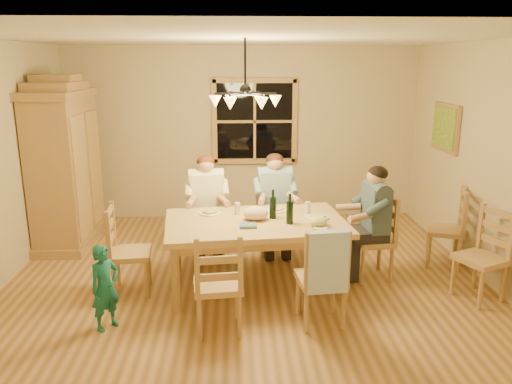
{
  "coord_description": "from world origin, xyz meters",
  "views": [
    {
      "loc": [
        -0.12,
        -5.37,
        2.46
      ],
      "look_at": [
        0.12,
        0.1,
        1.02
      ],
      "focal_mm": 35.0,
      "sensor_mm": 36.0,
      "label": 1
    }
  ],
  "objects_px": {
    "armoire": "(66,168)",
    "wine_bottle_a": "(273,204)",
    "wine_bottle_b": "(290,209)",
    "chair_near_right": "(320,293)",
    "chandelier": "(245,99)",
    "child": "(105,287)",
    "dining_table": "(256,229)",
    "chair_end_right": "(372,253)",
    "adult_plaid_man": "(275,191)",
    "adult_woman": "(207,194)",
    "chair_far_left": "(208,234)",
    "chair_spare_front": "(479,272)",
    "chair_near_left": "(218,300)",
    "adult_slate_man": "(374,208)",
    "chair_end_left": "(132,266)",
    "chair_far_right": "(274,231)",
    "chair_spare_back": "(443,241)"
  },
  "relations": [
    {
      "from": "armoire",
      "to": "wine_bottle_a",
      "type": "distance_m",
      "value": 3.08
    },
    {
      "from": "wine_bottle_b",
      "to": "chair_near_right",
      "type": "bearing_deg",
      "value": -73.63
    },
    {
      "from": "chandelier",
      "to": "child",
      "type": "xyz_separation_m",
      "value": [
        -1.35,
        -1.03,
        -1.66
      ]
    },
    {
      "from": "armoire",
      "to": "child",
      "type": "relative_size",
      "value": 2.77
    },
    {
      "from": "dining_table",
      "to": "chair_end_right",
      "type": "xyz_separation_m",
      "value": [
        1.36,
        0.14,
        -0.36
      ]
    },
    {
      "from": "armoire",
      "to": "adult_plaid_man",
      "type": "height_order",
      "value": "armoire"
    },
    {
      "from": "chair_near_right",
      "to": "adult_woman",
      "type": "height_order",
      "value": "adult_woman"
    },
    {
      "from": "chair_far_left",
      "to": "child",
      "type": "xyz_separation_m",
      "value": [
        -0.86,
        -1.77,
        0.11
      ]
    },
    {
      "from": "chair_near_right",
      "to": "wine_bottle_b",
      "type": "relative_size",
      "value": 3.0
    },
    {
      "from": "chair_end_right",
      "to": "adult_plaid_man",
      "type": "bearing_deg",
      "value": 46.64
    },
    {
      "from": "adult_plaid_man",
      "to": "armoire",
      "type": "bearing_deg",
      "value": -16.93
    },
    {
      "from": "chandelier",
      "to": "chair_spare_front",
      "type": "height_order",
      "value": "chandelier"
    },
    {
      "from": "dining_table",
      "to": "child",
      "type": "height_order",
      "value": "child"
    },
    {
      "from": "chair_near_left",
      "to": "adult_slate_man",
      "type": "bearing_deg",
      "value": 26.57
    },
    {
      "from": "wine_bottle_a",
      "to": "chair_near_right",
      "type": "bearing_deg",
      "value": -67.77
    },
    {
      "from": "chair_end_left",
      "to": "adult_slate_man",
      "type": "relative_size",
      "value": 1.13
    },
    {
      "from": "chair_far_right",
      "to": "chair_near_right",
      "type": "xyz_separation_m",
      "value": [
        0.3,
        -1.84,
        0.0
      ]
    },
    {
      "from": "chair_end_right",
      "to": "chair_near_right",
      "type": "bearing_deg",
      "value": 136.74
    },
    {
      "from": "adult_plaid_man",
      "to": "chair_spare_front",
      "type": "height_order",
      "value": "adult_plaid_man"
    },
    {
      "from": "chair_far_left",
      "to": "wine_bottle_b",
      "type": "relative_size",
      "value": 3.0
    },
    {
      "from": "chair_near_right",
      "to": "adult_slate_man",
      "type": "distance_m",
      "value": 1.39
    },
    {
      "from": "armoire",
      "to": "chair_end_right",
      "type": "distance_m",
      "value": 4.19
    },
    {
      "from": "adult_plaid_man",
      "to": "child",
      "type": "bearing_deg",
      "value": 41.15
    },
    {
      "from": "wine_bottle_a",
      "to": "chair_spare_back",
      "type": "distance_m",
      "value": 2.27
    },
    {
      "from": "chair_far_left",
      "to": "adult_slate_man",
      "type": "height_order",
      "value": "adult_slate_man"
    },
    {
      "from": "dining_table",
      "to": "chair_near_left",
      "type": "height_order",
      "value": "chair_near_left"
    },
    {
      "from": "armoire",
      "to": "chair_end_right",
      "type": "bearing_deg",
      "value": -19.44
    },
    {
      "from": "chair_end_left",
      "to": "wine_bottle_b",
      "type": "height_order",
      "value": "wine_bottle_b"
    },
    {
      "from": "chair_far_left",
      "to": "adult_plaid_man",
      "type": "bearing_deg",
      "value": -180.0
    },
    {
      "from": "chair_near_left",
      "to": "chair_end_right",
      "type": "xyz_separation_m",
      "value": [
        1.75,
        1.12,
        0.0
      ]
    },
    {
      "from": "chair_near_left",
      "to": "adult_plaid_man",
      "type": "distance_m",
      "value": 2.13
    },
    {
      "from": "adult_slate_man",
      "to": "chair_spare_front",
      "type": "relative_size",
      "value": 0.88
    },
    {
      "from": "chair_end_right",
      "to": "child",
      "type": "xyz_separation_m",
      "value": [
        -2.81,
        -1.04,
        0.11
      ]
    },
    {
      "from": "chair_near_left",
      "to": "dining_table",
      "type": "bearing_deg",
      "value": 62.1
    },
    {
      "from": "chair_far_left",
      "to": "child",
      "type": "height_order",
      "value": "chair_far_left"
    },
    {
      "from": "chair_end_right",
      "to": "chair_spare_back",
      "type": "bearing_deg",
      "value": -77.53
    },
    {
      "from": "chandelier",
      "to": "chair_spare_front",
      "type": "xyz_separation_m",
      "value": [
        2.45,
        -0.59,
        -1.77
      ]
    },
    {
      "from": "armoire",
      "to": "adult_slate_man",
      "type": "relative_size",
      "value": 2.63
    },
    {
      "from": "chair_near_right",
      "to": "wine_bottle_b",
      "type": "height_order",
      "value": "wine_bottle_b"
    },
    {
      "from": "chair_far_left",
      "to": "adult_slate_man",
      "type": "relative_size",
      "value": 1.13
    },
    {
      "from": "dining_table",
      "to": "wine_bottle_a",
      "type": "height_order",
      "value": "wine_bottle_a"
    },
    {
      "from": "adult_plaid_man",
      "to": "adult_slate_man",
      "type": "bearing_deg",
      "value": 136.64
    },
    {
      "from": "wine_bottle_b",
      "to": "chair_spare_front",
      "type": "height_order",
      "value": "wine_bottle_b"
    },
    {
      "from": "armoire",
      "to": "chair_near_left",
      "type": "bearing_deg",
      "value": -49.42
    },
    {
      "from": "chair_end_left",
      "to": "wine_bottle_a",
      "type": "relative_size",
      "value": 3.0
    },
    {
      "from": "chair_far_right",
      "to": "adult_plaid_man",
      "type": "height_order",
      "value": "adult_plaid_man"
    },
    {
      "from": "adult_slate_man",
      "to": "child",
      "type": "height_order",
      "value": "adult_slate_man"
    },
    {
      "from": "armoire",
      "to": "wine_bottle_b",
      "type": "bearing_deg",
      "value": -29.41
    },
    {
      "from": "chair_far_left",
      "to": "chair_end_right",
      "type": "distance_m",
      "value": 2.08
    },
    {
      "from": "armoire",
      "to": "adult_slate_man",
      "type": "height_order",
      "value": "armoire"
    }
  ]
}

